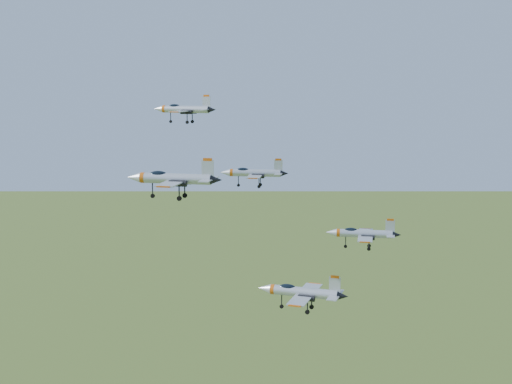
% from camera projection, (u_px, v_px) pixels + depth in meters
% --- Properties ---
extents(jet_lead, '(11.83, 9.74, 3.17)m').
position_uv_depth(jet_lead, '(184.00, 109.00, 123.65)').
color(jet_lead, '#B0B5BD').
extents(jet_left_high, '(10.61, 8.98, 2.87)m').
position_uv_depth(jet_left_high, '(253.00, 173.00, 110.20)').
color(jet_left_high, '#B0B5BD').
extents(jet_right_high, '(12.30, 10.29, 3.29)m').
position_uv_depth(jet_right_high, '(173.00, 178.00, 87.50)').
color(jet_right_high, '#B0B5BD').
extents(jet_left_low, '(11.20, 9.42, 3.01)m').
position_uv_depth(jet_left_low, '(362.00, 233.00, 106.34)').
color(jet_left_low, '#B0B5BD').
extents(jet_right_low, '(11.94, 9.84, 3.19)m').
position_uv_depth(jet_right_low, '(301.00, 292.00, 90.59)').
color(jet_right_low, '#B0B5BD').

